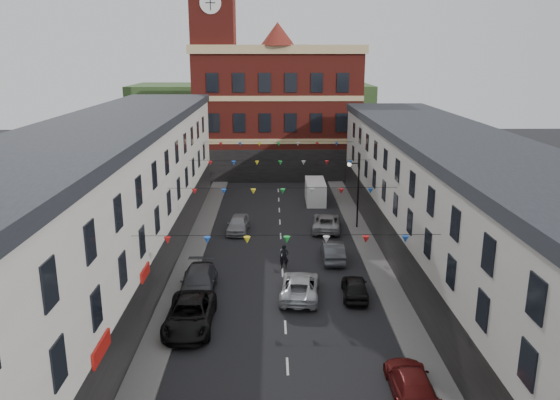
{
  "coord_description": "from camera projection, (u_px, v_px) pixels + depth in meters",
  "views": [
    {
      "loc": [
        -0.75,
        -32.0,
        15.03
      ],
      "look_at": [
        -0.11,
        8.28,
        4.19
      ],
      "focal_mm": 35.0,
      "sensor_mm": 36.0,
      "label": 1
    }
  ],
  "objects": [
    {
      "name": "car_left_c",
      "position": [
        190.0,
        315.0,
        30.75
      ],
      "size": [
        2.63,
        5.67,
        1.57
      ],
      "primitive_type": "imported",
      "rotation": [
        0.0,
        0.0,
        0.0
      ],
      "color": "black",
      "rests_on": "ground"
    },
    {
      "name": "ground",
      "position": [
        284.0,
        297.0,
        34.81
      ],
      "size": [
        160.0,
        160.0,
        0.0
      ],
      "primitive_type": "plane",
      "color": "black",
      "rests_on": "ground"
    },
    {
      "name": "civic_building",
      "position": [
        277.0,
        110.0,
        69.34
      ],
      "size": [
        20.6,
        13.3,
        18.5
      ],
      "color": "maroon",
      "rests_on": "ground"
    },
    {
      "name": "white_van",
      "position": [
        315.0,
        191.0,
        56.82
      ],
      "size": [
        2.05,
        5.14,
        2.26
      ],
      "primitive_type": "cube",
      "rotation": [
        0.0,
        0.0,
        -0.02
      ],
      "color": "white",
      "rests_on": "ground"
    },
    {
      "name": "moving_car",
      "position": [
        300.0,
        286.0,
        34.7
      ],
      "size": [
        2.87,
        5.35,
        1.43
      ],
      "primitive_type": "imported",
      "rotation": [
        0.0,
        0.0,
        3.04
      ],
      "color": "silver",
      "rests_on": "ground"
    },
    {
      "name": "car_right_d",
      "position": [
        355.0,
        287.0,
        34.62
      ],
      "size": [
        1.84,
        4.02,
        1.34
      ],
      "primitive_type": "imported",
      "rotation": [
        0.0,
        0.0,
        3.07
      ],
      "color": "black",
      "rests_on": "ground"
    },
    {
      "name": "car_left_d",
      "position": [
        198.0,
        282.0,
        35.16
      ],
      "size": [
        2.3,
        5.46,
        1.57
      ],
      "primitive_type": "imported",
      "rotation": [
        0.0,
        0.0,
        0.02
      ],
      "color": "#3B3D42",
      "rests_on": "ground"
    },
    {
      "name": "car_right_f",
      "position": [
        326.0,
        222.0,
        47.88
      ],
      "size": [
        2.93,
        5.37,
        1.43
      ],
      "primitive_type": "imported",
      "rotation": [
        0.0,
        0.0,
        3.03
      ],
      "color": "#98999C",
      "rests_on": "ground"
    },
    {
      "name": "pedestrian",
      "position": [
        284.0,
        257.0,
        39.16
      ],
      "size": [
        0.67,
        0.44,
        1.82
      ],
      "primitive_type": "imported",
      "rotation": [
        0.0,
        0.0,
        -0.01
      ],
      "color": "black",
      "rests_on": "ground"
    },
    {
      "name": "distant_hill",
      "position": [
        252.0,
        114.0,
        93.32
      ],
      "size": [
        40.0,
        14.0,
        10.0
      ],
      "primitive_type": "cube",
      "color": "#2E4721",
      "rests_on": "ground"
    },
    {
      "name": "clock_tower",
      "position": [
        214.0,
        54.0,
        64.61
      ],
      "size": [
        5.6,
        5.6,
        30.0
      ],
      "color": "maroon",
      "rests_on": "ground"
    },
    {
      "name": "street_lamp",
      "position": [
        355.0,
        186.0,
        47.42
      ],
      "size": [
        1.1,
        0.36,
        6.0
      ],
      "color": "black",
      "rests_on": "ground"
    },
    {
      "name": "car_left_e",
      "position": [
        238.0,
        224.0,
        47.36
      ],
      "size": [
        2.02,
        4.4,
        1.46
      ],
      "primitive_type": "imported",
      "rotation": [
        0.0,
        0.0,
        -0.07
      ],
      "color": "#999BA2",
      "rests_on": "ground"
    },
    {
      "name": "terrace_left",
      "position": [
        96.0,
        213.0,
        34.21
      ],
      "size": [
        8.4,
        56.0,
        10.7
      ],
      "color": "beige",
      "rests_on": "ground"
    },
    {
      "name": "car_right_c",
      "position": [
        411.0,
        383.0,
        24.6
      ],
      "size": [
        1.96,
        4.62,
        1.33
      ],
      "primitive_type": "imported",
      "rotation": [
        0.0,
        0.0,
        3.12
      ],
      "color": "#5F1413",
      "rests_on": "ground"
    },
    {
      "name": "car_right_e",
      "position": [
        333.0,
        251.0,
        40.88
      ],
      "size": [
        1.58,
        4.41,
        1.45
      ],
      "primitive_type": "imported",
      "rotation": [
        0.0,
        0.0,
        3.13
      ],
      "color": "#46484D",
      "rests_on": "ground"
    },
    {
      "name": "terrace_right",
      "position": [
        468.0,
        219.0,
        34.7
      ],
      "size": [
        8.4,
        56.0,
        9.7
      ],
      "color": "#B4B1A9",
      "rests_on": "ground"
    },
    {
      "name": "pavement_left",
      "position": [
        181.0,
        284.0,
        36.62
      ],
      "size": [
        1.8,
        64.0,
        0.15
      ],
      "primitive_type": "cube",
      "color": "#605E5B",
      "rests_on": "ground"
    },
    {
      "name": "pavement_right",
      "position": [
        385.0,
        282.0,
        36.83
      ],
      "size": [
        1.8,
        64.0,
        0.15
      ],
      "primitive_type": "cube",
      "color": "#605E5B",
      "rests_on": "ground"
    }
  ]
}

